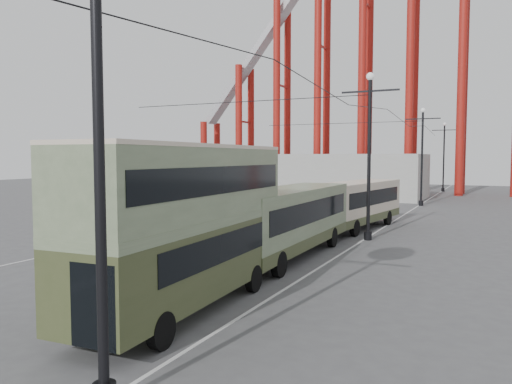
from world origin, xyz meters
The scene contains 11 objects.
ground centered at (0.00, 0.00, 0.00)m, with size 160.00×160.00×0.00m, color #4C4C4F.
road_markings centered at (-0.86, 19.70, 0.01)m, with size 12.52×120.00×0.01m.
lamp_post_mid centered at (5.60, 18.00, 4.68)m, with size 3.20×0.44×9.32m.
lamp_post_far centered at (5.60, 40.00, 4.68)m, with size 3.20×0.44×9.32m.
lamp_post_distant centered at (5.60, 62.00, 4.68)m, with size 3.20×0.44×9.32m.
roller_coaster centered at (-2.49, 56.89, 22.92)m, with size 52.95×5.00×55.48m.
fairground_shed centered at (-6.00, 47.00, 2.50)m, with size 22.00×10.00×5.00m, color #A2A29D.
double_decker_bus centered at (3.61, 2.76, 2.82)m, with size 2.79×9.48×5.04m.
single_decker_green centered at (3.32, 11.55, 1.81)m, with size 2.71×11.34×3.20m.
single_decker_cream centered at (3.91, 22.23, 1.72)m, with size 3.76×10.08×3.06m.
pedestrian centered at (1.33, 4.48, 0.80)m, with size 0.58×0.38×1.59m, color black.
Camera 1 is at (11.99, -9.82, 4.66)m, focal length 35.00 mm.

